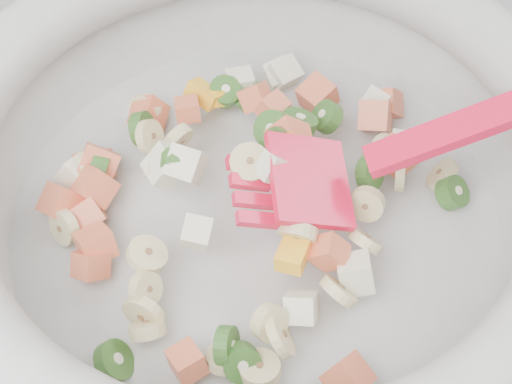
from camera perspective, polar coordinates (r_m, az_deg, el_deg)
mixing_bowl at (r=0.51m, az=0.01°, el=1.13°), size 0.48×0.44×0.17m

